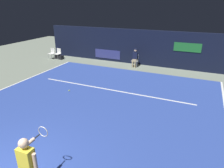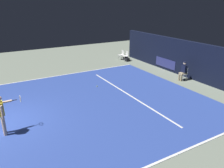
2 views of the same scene
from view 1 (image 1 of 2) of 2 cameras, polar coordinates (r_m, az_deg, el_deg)
name	(u,v)px [view 1 (image 1 of 2)]	position (r m, az deg, el deg)	size (l,w,h in m)	color
ground_plane	(93,106)	(9.45, -5.26, -6.23)	(32.64, 32.64, 0.00)	gray
court_surface	(93,106)	(9.44, -5.26, -6.20)	(11.11, 11.68, 0.01)	#2D479E
line_sideline_right	(7,87)	(12.86, -27.22, -0.81)	(0.10, 11.68, 0.01)	white
line_service	(112,90)	(11.08, -0.12, -1.68)	(8.67, 0.10, 0.01)	white
back_wall	(142,47)	(15.77, 8.39, 10.05)	(16.09, 0.33, 2.60)	black
tennis_player	(29,166)	(5.30, -22.22, -20.32)	(0.63, 0.92, 1.73)	beige
line_judge_on_chair	(135,58)	(15.17, 6.44, 7.31)	(0.45, 0.54, 1.32)	white
courtside_chair_near	(58,53)	(17.94, -14.82, 8.36)	(0.47, 0.45, 0.88)	white
courtside_chair_far	(52,53)	(18.18, -16.46, 8.36)	(0.48, 0.46, 0.88)	white
tennis_ball	(69,90)	(11.18, -11.89, -1.78)	(0.07, 0.07, 0.07)	#CCE033
equipment_bag	(59,57)	(18.00, -14.56, 7.30)	(0.84, 0.32, 0.32)	black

